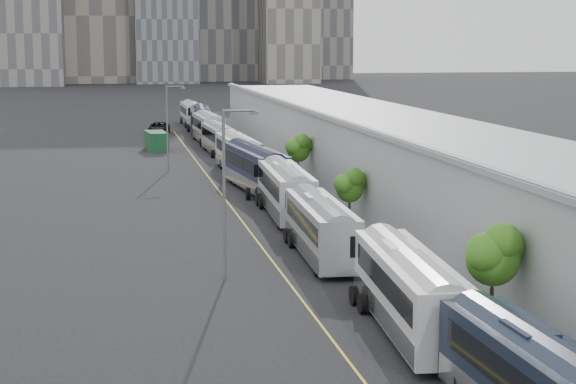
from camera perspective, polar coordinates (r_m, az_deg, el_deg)
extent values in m
cube|color=gray|center=(68.33, 6.73, -2.31)|extent=(10.00, 170.00, 0.12)
cube|color=gold|center=(66.02, -2.02, -2.69)|extent=(0.12, 160.00, 0.02)
cube|color=gray|center=(69.06, 9.95, 0.55)|extent=(12.00, 160.00, 6.80)
cube|color=gray|center=(68.75, 10.00, 2.57)|extent=(12.45, 160.40, 2.57)
cube|color=gray|center=(66.80, 5.28, 3.48)|extent=(0.30, 160.00, 0.40)
cube|color=black|center=(32.72, 15.29, -10.69)|extent=(2.92, 11.33, 1.05)
cube|color=black|center=(33.80, 14.13, -7.97)|extent=(1.34, 2.20, 0.30)
cube|color=silver|center=(44.66, 7.19, -5.84)|extent=(3.55, 13.30, 3.19)
cube|color=black|center=(44.33, 7.28, -5.19)|extent=(3.50, 11.73, 1.08)
cube|color=silver|center=(44.93, 7.16, -7.10)|extent=(3.57, 13.04, 1.02)
cube|color=silver|center=(45.66, 6.65, -3.25)|extent=(1.47, 2.31, 0.30)
cube|color=gray|center=(59.44, 1.97, -2.14)|extent=(2.97, 12.79, 3.08)
cube|color=black|center=(59.15, 2.01, -1.65)|extent=(2.98, 11.27, 1.05)
cube|color=silver|center=(59.63, 1.96, -3.07)|extent=(3.00, 12.54, 0.99)
cube|color=gray|center=(60.55, 1.67, -0.32)|extent=(1.34, 2.19, 0.29)
cube|color=#A8A9B3|center=(73.63, -0.15, 0.10)|extent=(3.22, 13.62, 3.28)
cube|color=black|center=(73.34, -0.12, 0.53)|extent=(3.22, 12.00, 1.11)
cube|color=silver|center=(73.80, -0.15, -0.71)|extent=(3.25, 13.35, 1.05)
cube|color=#A8A9B3|center=(74.90, -0.37, 1.63)|extent=(1.44, 2.34, 0.31)
cube|color=black|center=(86.44, -1.96, 1.44)|extent=(4.17, 14.18, 3.39)
cube|color=black|center=(86.15, -1.94, 1.83)|extent=(4.06, 12.52, 1.15)
cube|color=silver|center=(86.58, -1.96, 0.73)|extent=(4.18, 13.91, 1.08)
cube|color=black|center=(87.80, -2.12, 2.78)|extent=(1.62, 2.49, 0.32)
cube|color=silver|center=(98.48, -2.99, 2.29)|extent=(3.15, 13.41, 3.23)
cube|color=black|center=(98.21, -2.97, 2.61)|extent=(3.15, 11.81, 1.10)
cube|color=silver|center=(98.60, -2.98, 1.69)|extent=(3.18, 13.15, 1.03)
cube|color=silver|center=(99.81, -3.11, 3.40)|extent=(1.41, 2.30, 0.31)
cube|color=gray|center=(115.84, -4.15, 3.19)|extent=(2.95, 12.32, 2.96)
cube|color=black|center=(115.61, -4.14, 3.44)|extent=(2.95, 10.85, 1.01)
cube|color=silver|center=(115.94, -4.14, 2.72)|extent=(2.98, 12.07, 0.95)
cube|color=gray|center=(117.09, -4.24, 4.04)|extent=(1.31, 2.12, 0.28)
cube|color=#A2A6AC|center=(128.64, -4.79, 3.83)|extent=(3.24, 13.65, 3.28)
cube|color=black|center=(128.38, -4.79, 4.09)|extent=(3.24, 12.03, 1.12)
cube|color=silver|center=(128.73, -4.79, 3.36)|extent=(3.27, 13.38, 1.05)
cube|color=#A2A6AC|center=(130.04, -4.87, 4.68)|extent=(1.44, 2.35, 0.31)
cube|color=black|center=(140.66, -5.23, 4.27)|extent=(3.74, 13.96, 3.34)
cube|color=black|center=(140.40, -5.23, 4.51)|extent=(3.69, 12.31, 1.14)
cube|color=silver|center=(140.75, -5.23, 3.83)|extent=(3.76, 13.68, 1.07)
cube|color=black|center=(142.11, -5.30, 5.05)|extent=(1.54, 2.43, 0.32)
cube|color=silver|center=(155.53, -5.74, 4.65)|extent=(2.64, 12.93, 3.13)
cube|color=black|center=(155.30, -5.74, 4.85)|extent=(2.69, 11.38, 1.06)
cube|color=silver|center=(155.61, -5.74, 4.28)|extent=(2.68, 12.67, 1.00)
cube|color=silver|center=(156.90, -5.80, 5.31)|extent=(1.30, 2.19, 0.30)
cylinder|color=black|center=(44.32, 11.98, -6.01)|extent=(0.18, 0.18, 4.00)
sphere|color=#265F15|center=(43.85, 12.06, -3.45)|extent=(2.43, 2.43, 2.43)
cylinder|color=black|center=(69.41, 3.66, -0.85)|extent=(0.18, 0.18, 3.08)
sphere|color=#265F15|center=(69.16, 3.67, 0.45)|extent=(1.99, 1.99, 1.99)
cylinder|color=black|center=(87.41, 0.61, 1.43)|extent=(0.18, 0.18, 3.83)
sphere|color=#265F15|center=(87.18, 0.62, 2.67)|extent=(2.08, 2.08, 2.08)
cylinder|color=#59595E|center=(53.75, -3.81, -0.18)|extent=(0.18, 0.18, 9.58)
cylinder|color=#59595E|center=(53.33, -2.90, 4.83)|extent=(1.80, 0.14, 0.14)
cube|color=#59595E|center=(53.46, -2.04, 4.68)|extent=(0.50, 0.22, 0.18)
cylinder|color=#59595E|center=(99.64, -7.17, 3.73)|extent=(0.18, 0.18, 8.86)
cylinder|color=#59595E|center=(99.41, -6.70, 6.23)|extent=(1.80, 0.14, 0.14)
cube|color=#59595E|center=(99.47, -6.23, 6.15)|extent=(0.50, 0.22, 0.18)
cube|color=#11381F|center=(119.92, -7.80, 3.01)|extent=(2.76, 5.74, 2.33)
imported|color=black|center=(141.37, -7.66, 3.77)|extent=(3.63, 6.59, 1.75)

